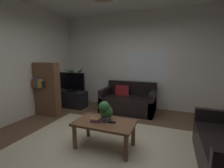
{
  "coord_description": "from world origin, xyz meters",
  "views": [
    {
      "loc": [
        1.04,
        -2.38,
        1.53
      ],
      "look_at": [
        0.0,
        0.3,
        1.05
      ],
      "focal_mm": 25.55,
      "sensor_mm": 36.0,
      "label": 1
    }
  ],
  "objects_px": {
    "book_on_table_0": "(95,121)",
    "potted_plant_on_table": "(105,111)",
    "remote_on_table_0": "(111,122)",
    "bookshelf_corner": "(47,89)",
    "potted_palm_corner": "(75,87)",
    "coffee_table": "(104,126)",
    "couch_under_window": "(128,102)",
    "book_on_table_1": "(95,119)",
    "tv": "(71,82)",
    "tv_stand": "(72,99)"
  },
  "relations": [
    {
      "from": "book_on_table_0",
      "to": "potted_plant_on_table",
      "type": "bearing_deg",
      "value": 34.4
    },
    {
      "from": "remote_on_table_0",
      "to": "bookshelf_corner",
      "type": "bearing_deg",
      "value": 61.83
    },
    {
      "from": "book_on_table_0",
      "to": "potted_palm_corner",
      "type": "relative_size",
      "value": 0.12
    },
    {
      "from": "book_on_table_0",
      "to": "bookshelf_corner",
      "type": "distance_m",
      "value": 2.15
    },
    {
      "from": "coffee_table",
      "to": "potted_plant_on_table",
      "type": "xyz_separation_m",
      "value": [
        0.0,
        0.05,
        0.26
      ]
    },
    {
      "from": "coffee_table",
      "to": "bookshelf_corner",
      "type": "height_order",
      "value": "bookshelf_corner"
    },
    {
      "from": "couch_under_window",
      "to": "bookshelf_corner",
      "type": "relative_size",
      "value": 1.06
    },
    {
      "from": "book_on_table_1",
      "to": "remote_on_table_0",
      "type": "distance_m",
      "value": 0.27
    },
    {
      "from": "book_on_table_1",
      "to": "remote_on_table_0",
      "type": "height_order",
      "value": "book_on_table_1"
    },
    {
      "from": "book_on_table_0",
      "to": "remote_on_table_0",
      "type": "relative_size",
      "value": 0.93
    },
    {
      "from": "tv",
      "to": "book_on_table_1",
      "type": "bearing_deg",
      "value": -45.32
    },
    {
      "from": "couch_under_window",
      "to": "book_on_table_1",
      "type": "bearing_deg",
      "value": -90.66
    },
    {
      "from": "remote_on_table_0",
      "to": "tv_stand",
      "type": "height_order",
      "value": "tv_stand"
    },
    {
      "from": "remote_on_table_0",
      "to": "tv_stand",
      "type": "relative_size",
      "value": 0.18
    },
    {
      "from": "book_on_table_1",
      "to": "potted_plant_on_table",
      "type": "height_order",
      "value": "potted_plant_on_table"
    },
    {
      "from": "coffee_table",
      "to": "book_on_table_0",
      "type": "bearing_deg",
      "value": -159.77
    },
    {
      "from": "coffee_table",
      "to": "book_on_table_1",
      "type": "bearing_deg",
      "value": -163.36
    },
    {
      "from": "potted_plant_on_table",
      "to": "bookshelf_corner",
      "type": "relative_size",
      "value": 0.25
    },
    {
      "from": "tv_stand",
      "to": "bookshelf_corner",
      "type": "height_order",
      "value": "bookshelf_corner"
    },
    {
      "from": "book_on_table_1",
      "to": "potted_palm_corner",
      "type": "bearing_deg",
      "value": 130.5
    },
    {
      "from": "book_on_table_1",
      "to": "tv",
      "type": "height_order",
      "value": "tv"
    },
    {
      "from": "book_on_table_0",
      "to": "tv_stand",
      "type": "distance_m",
      "value": 2.49
    },
    {
      "from": "remote_on_table_0",
      "to": "tv",
      "type": "relative_size",
      "value": 0.17
    },
    {
      "from": "couch_under_window",
      "to": "book_on_table_1",
      "type": "relative_size",
      "value": 9.9
    },
    {
      "from": "tv_stand",
      "to": "tv",
      "type": "xyz_separation_m",
      "value": [
        0.0,
        -0.02,
        0.55
      ]
    },
    {
      "from": "book_on_table_1",
      "to": "tv_stand",
      "type": "bearing_deg",
      "value": 134.32
    },
    {
      "from": "coffee_table",
      "to": "tv",
      "type": "xyz_separation_m",
      "value": [
        -1.87,
        1.7,
        0.42
      ]
    },
    {
      "from": "coffee_table",
      "to": "remote_on_table_0",
      "type": "relative_size",
      "value": 6.36
    },
    {
      "from": "book_on_table_1",
      "to": "potted_plant_on_table",
      "type": "xyz_separation_m",
      "value": [
        0.15,
        0.09,
        0.14
      ]
    },
    {
      "from": "book_on_table_0",
      "to": "book_on_table_1",
      "type": "bearing_deg",
      "value": 103.21
    },
    {
      "from": "potted_palm_corner",
      "to": "couch_under_window",
      "type": "bearing_deg",
      "value": -5.86
    },
    {
      "from": "couch_under_window",
      "to": "tv_stand",
      "type": "height_order",
      "value": "couch_under_window"
    },
    {
      "from": "potted_plant_on_table",
      "to": "tv",
      "type": "height_order",
      "value": "tv"
    },
    {
      "from": "remote_on_table_0",
      "to": "tv",
      "type": "bearing_deg",
      "value": 43.57
    },
    {
      "from": "book_on_table_1",
      "to": "remote_on_table_0",
      "type": "bearing_deg",
      "value": 11.07
    },
    {
      "from": "coffee_table",
      "to": "bookshelf_corner",
      "type": "xyz_separation_m",
      "value": [
        -2.06,
        0.89,
        0.33
      ]
    },
    {
      "from": "couch_under_window",
      "to": "tv",
      "type": "distance_m",
      "value": 1.84
    },
    {
      "from": "remote_on_table_0",
      "to": "potted_palm_corner",
      "type": "height_order",
      "value": "potted_palm_corner"
    },
    {
      "from": "book_on_table_0",
      "to": "book_on_table_1",
      "type": "height_order",
      "value": "book_on_table_1"
    },
    {
      "from": "coffee_table",
      "to": "bookshelf_corner",
      "type": "distance_m",
      "value": 2.26
    },
    {
      "from": "tv_stand",
      "to": "potted_palm_corner",
      "type": "bearing_deg",
      "value": 110.25
    },
    {
      "from": "book_on_table_1",
      "to": "book_on_table_0",
      "type": "bearing_deg",
      "value": -76.79
    },
    {
      "from": "potted_plant_on_table",
      "to": "tv_stand",
      "type": "relative_size",
      "value": 0.39
    },
    {
      "from": "potted_plant_on_table",
      "to": "tv",
      "type": "xyz_separation_m",
      "value": [
        -1.87,
        1.65,
        0.16
      ]
    },
    {
      "from": "couch_under_window",
      "to": "book_on_table_1",
      "type": "height_order",
      "value": "couch_under_window"
    },
    {
      "from": "tv",
      "to": "potted_palm_corner",
      "type": "xyz_separation_m",
      "value": [
        -0.16,
        0.47,
        -0.26
      ]
    },
    {
      "from": "tv_stand",
      "to": "tv",
      "type": "height_order",
      "value": "tv"
    },
    {
      "from": "book_on_table_0",
      "to": "tv_stand",
      "type": "bearing_deg",
      "value": 134.21
    },
    {
      "from": "remote_on_table_0",
      "to": "book_on_table_0",
      "type": "bearing_deg",
      "value": 97.13
    },
    {
      "from": "tv_stand",
      "to": "bookshelf_corner",
      "type": "relative_size",
      "value": 0.64
    }
  ]
}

